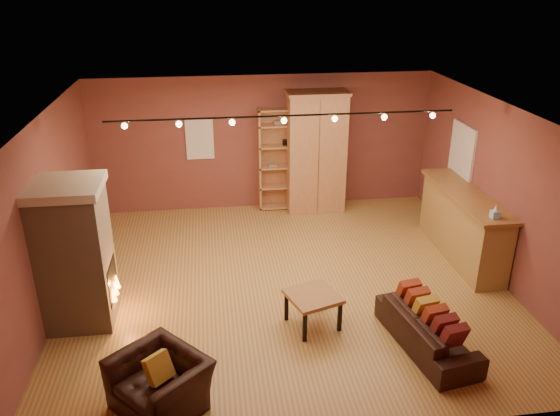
{
  "coord_description": "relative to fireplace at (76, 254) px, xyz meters",
  "views": [
    {
      "loc": [
        -1.12,
        -7.62,
        4.67
      ],
      "look_at": [
        -0.06,
        0.2,
        1.24
      ],
      "focal_mm": 35.0,
      "sensor_mm": 36.0,
      "label": 1
    }
  ],
  "objects": [
    {
      "name": "floor",
      "position": [
        3.04,
        0.6,
        -1.06
      ],
      "size": [
        7.0,
        7.0,
        0.0
      ],
      "primitive_type": "plane",
      "color": "olive",
      "rests_on": "ground"
    },
    {
      "name": "ceiling",
      "position": [
        3.04,
        0.6,
        1.74
      ],
      "size": [
        7.0,
        7.0,
        0.0
      ],
      "primitive_type": "plane",
      "rotation": [
        3.14,
        0.0,
        0.0
      ],
      "color": "brown",
      "rests_on": "back_wall"
    },
    {
      "name": "back_wall",
      "position": [
        3.04,
        3.85,
        0.34
      ],
      "size": [
        7.0,
        0.02,
        2.8
      ],
      "primitive_type": "cube",
      "color": "brown",
      "rests_on": "floor"
    },
    {
      "name": "left_wall",
      "position": [
        -0.46,
        0.6,
        0.34
      ],
      "size": [
        0.02,
        6.5,
        2.8
      ],
      "primitive_type": "cube",
      "color": "brown",
      "rests_on": "floor"
    },
    {
      "name": "right_wall",
      "position": [
        6.54,
        0.6,
        0.34
      ],
      "size": [
        0.02,
        6.5,
        2.8
      ],
      "primitive_type": "cube",
      "color": "brown",
      "rests_on": "floor"
    },
    {
      "name": "fireplace",
      "position": [
        0.0,
        0.0,
        0.0
      ],
      "size": [
        1.01,
        0.98,
        2.12
      ],
      "color": "tan",
      "rests_on": "floor"
    },
    {
      "name": "back_window",
      "position": [
        1.74,
        3.83,
        0.49
      ],
      "size": [
        0.56,
        0.04,
        0.86
      ],
      "primitive_type": "cube",
      "color": "white",
      "rests_on": "back_wall"
    },
    {
      "name": "bookcase",
      "position": [
        3.36,
        3.74,
        0.04
      ],
      "size": [
        0.88,
        0.34,
        2.16
      ],
      "color": "tan",
      "rests_on": "floor"
    },
    {
      "name": "armoire",
      "position": [
        4.1,
        3.53,
        0.2
      ],
      "size": [
        1.23,
        0.7,
        2.51
      ],
      "color": "tan",
      "rests_on": "floor"
    },
    {
      "name": "bar_counter",
      "position": [
        6.24,
        1.08,
        -0.45
      ],
      "size": [
        0.67,
        2.53,
        1.21
      ],
      "color": "#AA8B4E",
      "rests_on": "floor"
    },
    {
      "name": "tissue_box",
      "position": [
        6.19,
        0.05,
        0.24
      ],
      "size": [
        0.12,
        0.12,
        0.22
      ],
      "rotation": [
        0.0,
        0.0,
        -0.01
      ],
      "color": "#91CDE9",
      "rests_on": "bar_counter"
    },
    {
      "name": "right_window",
      "position": [
        6.51,
        2.0,
        0.59
      ],
      "size": [
        0.05,
        0.9,
        1.0
      ],
      "primitive_type": "cube",
      "color": "white",
      "rests_on": "right_wall"
    },
    {
      "name": "loveseat",
      "position": [
        4.69,
        -1.29,
        -0.7
      ],
      "size": [
        0.8,
        1.78,
        0.73
      ],
      "rotation": [
        0.0,
        0.0,
        1.75
      ],
      "color": "black",
      "rests_on": "floor"
    },
    {
      "name": "armchair",
      "position": [
        1.22,
        -1.94,
        -0.62
      ],
      "size": [
        1.17,
        1.19,
        0.88
      ],
      "rotation": [
        0.0,
        0.0,
        -0.84
      ],
      "color": "black",
      "rests_on": "floor"
    },
    {
      "name": "coffee_table",
      "position": [
        3.26,
        -0.61,
        -0.63
      ],
      "size": [
        0.85,
        0.85,
        0.51
      ],
      "rotation": [
        0.0,
        0.0,
        0.32
      ],
      "color": "#9A6938",
      "rests_on": "floor"
    },
    {
      "name": "track_rail",
      "position": [
        3.04,
        0.8,
        1.62
      ],
      "size": [
        5.2,
        0.09,
        0.13
      ],
      "color": "black",
      "rests_on": "ceiling"
    }
  ]
}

